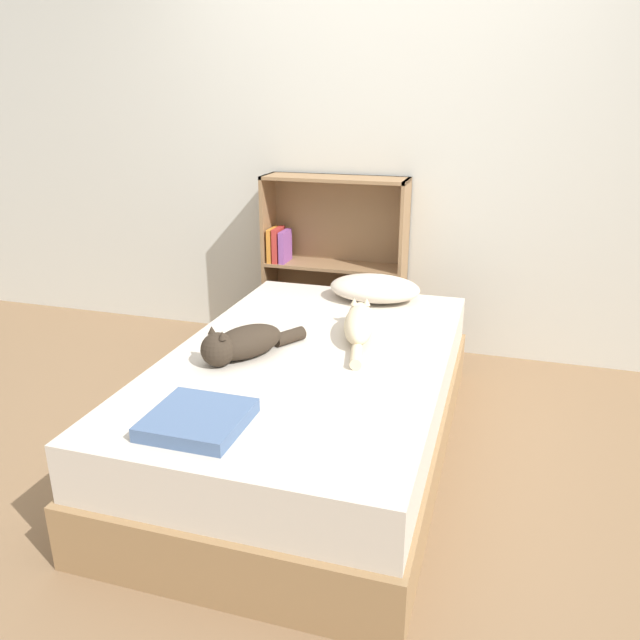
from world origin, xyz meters
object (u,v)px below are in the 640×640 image
bed (310,402)px  cat_light (359,324)px  cat_dark (242,343)px  bookshelf (333,262)px  pillow (375,288)px

bed → cat_light: size_ratio=3.43×
cat_dark → bookshelf: bearing=-148.4°
cat_dark → bookshelf: 1.41m
bed → cat_dark: bearing=-151.9°
pillow → bed: bearing=-98.0°
cat_light → cat_dark: (-0.42, -0.39, 0.01)m
cat_dark → cat_light: bearing=164.5°
cat_dark → bed: bearing=149.8°
cat_light → bookshelf: size_ratio=0.54×
pillow → cat_light: 0.56m
bed → cat_light: cat_light is taller
bookshelf → pillow: bearing=-51.5°
cat_light → bookshelf: bookshelf is taller
bookshelf → cat_light: bearing=-67.9°
bed → pillow: size_ratio=4.08×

